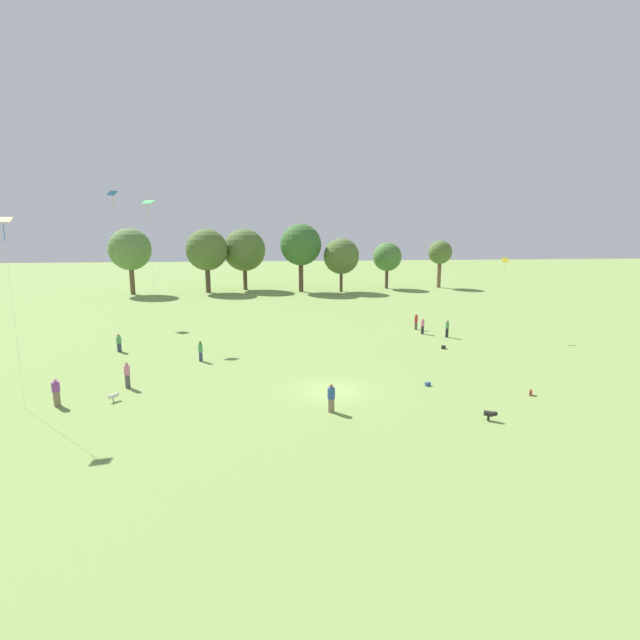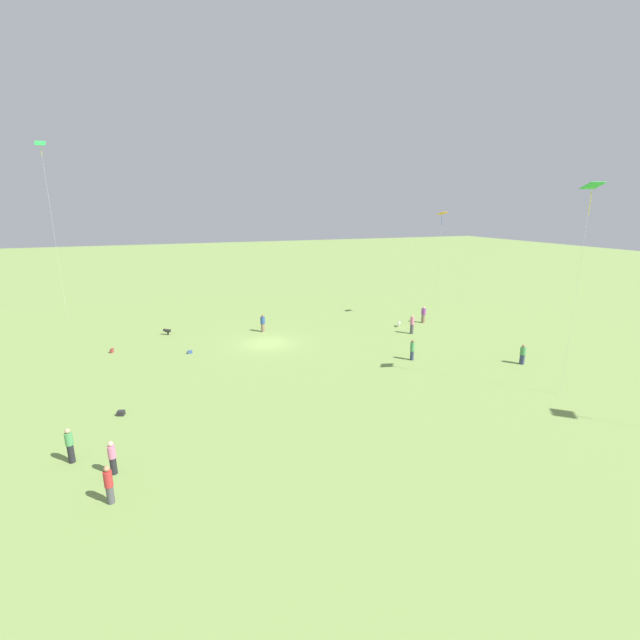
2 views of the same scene
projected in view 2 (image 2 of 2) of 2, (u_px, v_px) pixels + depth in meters
name	position (u px, v px, depth m)	size (l,w,h in m)	color
ground_plane	(267.00, 343.00, 38.76)	(240.00, 240.00, 0.00)	#7A994C
person_0	(70.00, 445.00, 20.43)	(0.37, 0.37, 1.79)	#232328
person_1	(523.00, 354.00, 33.46)	(0.45, 0.45, 1.61)	#333D5B
person_2	(412.00, 325.00, 41.54)	(0.52, 0.52, 1.84)	#4C4C51
person_3	(109.00, 485.00, 17.59)	(0.35, 0.35, 1.73)	#4C4C51
person_4	(263.00, 323.00, 42.20)	(0.57, 0.57, 1.74)	#847056
person_5	(412.00, 350.00, 34.33)	(0.45, 0.45, 1.69)	#333D5B
person_6	(423.00, 315.00, 45.56)	(0.58, 0.58, 1.78)	#847056
person_7	(112.00, 458.00, 19.56)	(0.45, 0.45, 1.65)	#232328
kite_2	(42.00, 153.00, 44.30)	(1.04, 0.92, 18.65)	green
kite_3	(591.00, 195.00, 24.94)	(1.18, 1.14, 13.36)	green
kite_4	(442.00, 218.00, 43.95)	(1.06, 1.04, 11.52)	orange
dog_0	(167.00, 331.00, 41.30)	(0.74, 0.60, 0.61)	black
dog_1	(399.00, 323.00, 44.11)	(0.57, 0.68, 0.51)	silver
picnic_bag_0	(121.00, 413.00, 25.29)	(0.47, 0.43, 0.29)	#262628
picnic_bag_1	(112.00, 351.00, 36.25)	(0.30, 0.38, 0.36)	#933833
picnic_bag_2	(190.00, 352.00, 36.06)	(0.41, 0.30, 0.25)	#33518C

